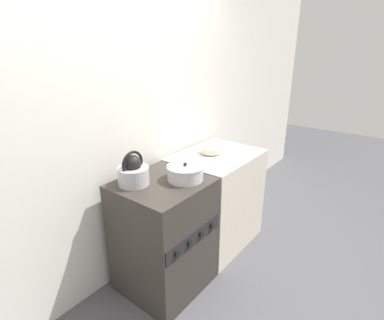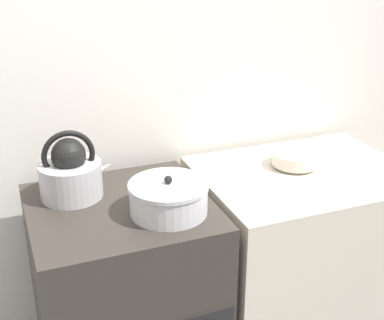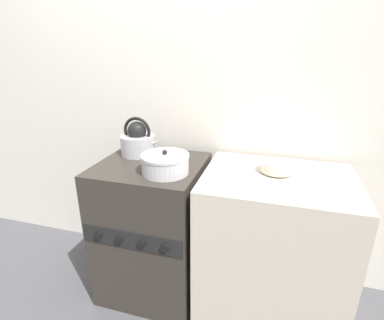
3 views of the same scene
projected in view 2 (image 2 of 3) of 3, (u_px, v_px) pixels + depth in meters
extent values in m
cube|color=silver|center=(90.00, 85.00, 2.08)|extent=(7.00, 0.06, 2.50)
cube|color=#332D28|center=(126.00, 311.00, 2.05)|extent=(0.63, 0.61, 0.92)
cube|color=beige|center=(296.00, 268.00, 2.31)|extent=(0.83, 0.64, 0.92)
cylinder|color=#B2B2B7|center=(71.00, 180.00, 1.91)|extent=(0.22, 0.22, 0.13)
sphere|color=black|center=(68.00, 155.00, 1.87)|extent=(0.12, 0.12, 0.12)
torus|color=black|center=(69.00, 156.00, 1.87)|extent=(0.19, 0.02, 0.19)
cone|color=#B2B2B7|center=(100.00, 170.00, 1.93)|extent=(0.11, 0.05, 0.09)
cylinder|color=silver|center=(169.00, 200.00, 1.80)|extent=(0.26, 0.26, 0.10)
cylinder|color=silver|center=(168.00, 185.00, 1.78)|extent=(0.27, 0.27, 0.01)
sphere|color=black|center=(168.00, 180.00, 1.77)|extent=(0.03, 0.03, 0.03)
cylinder|color=beige|center=(294.00, 165.00, 2.18)|extent=(0.08, 0.08, 0.01)
cylinder|color=beige|center=(295.00, 158.00, 2.16)|extent=(0.19, 0.19, 0.05)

